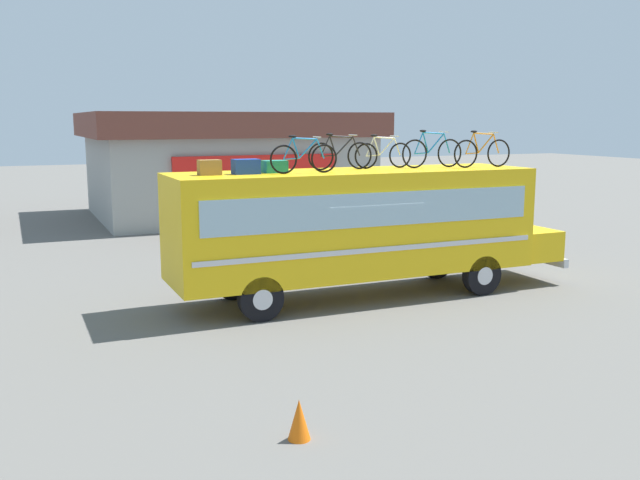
# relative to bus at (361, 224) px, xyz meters

# --- Properties ---
(ground_plane) EXTENTS (120.00, 120.00, 0.00)m
(ground_plane) POSITION_rel_bus_xyz_m (-0.20, 0.00, -1.88)
(ground_plane) COLOR #605E59
(bus) EXTENTS (10.57, 2.48, 3.22)m
(bus) POSITION_rel_bus_xyz_m (0.00, 0.00, 0.00)
(bus) COLOR yellow
(bus) RESTS_ON ground
(luggage_bag_1) EXTENTS (0.50, 0.33, 0.34)m
(luggage_bag_1) POSITION_rel_bus_xyz_m (-3.87, -0.00, 1.51)
(luggage_bag_1) COLOR olive
(luggage_bag_1) RESTS_ON bus
(luggage_bag_2) EXTENTS (0.60, 0.40, 0.34)m
(luggage_bag_2) POSITION_rel_bus_xyz_m (-3.02, -0.05, 1.51)
(luggage_bag_2) COLOR #193899
(luggage_bag_2) RESTS_ON bus
(luggage_bag_3) EXTENTS (0.54, 0.46, 0.29)m
(luggage_bag_3) POSITION_rel_bus_xyz_m (-2.27, 0.10, 1.48)
(luggage_bag_3) COLOR #1E7F66
(luggage_bag_3) RESTS_ON bus
(rooftop_bicycle_1) EXTENTS (1.69, 0.44, 0.89)m
(rooftop_bicycle_1) POSITION_rel_bus_xyz_m (-1.72, -0.39, 1.71)
(rooftop_bicycle_1) COLOR black
(rooftop_bicycle_1) RESTS_ON bus
(rooftop_bicycle_2) EXTENTS (1.75, 0.44, 0.91)m
(rooftop_bicycle_2) POSITION_rel_bus_xyz_m (-0.42, 0.37, 1.72)
(rooftop_bicycle_2) COLOR black
(rooftop_bicycle_2) RESTS_ON bus
(rooftop_bicycle_3) EXTENTS (1.65, 0.44, 0.87)m
(rooftop_bicycle_3) POSITION_rel_bus_xyz_m (0.81, 0.40, 1.70)
(rooftop_bicycle_3) COLOR black
(rooftop_bicycle_3) RESTS_ON bus
(rooftop_bicycle_4) EXTENTS (1.81, 0.44, 0.98)m
(rooftop_bicycle_4) POSITION_rel_bus_xyz_m (2.09, 0.09, 1.74)
(rooftop_bicycle_4) COLOR black
(rooftop_bicycle_4) RESTS_ON bus
(rooftop_bicycle_5) EXTENTS (1.78, 0.44, 0.96)m
(rooftop_bicycle_5) POSITION_rel_bus_xyz_m (3.36, -0.32, 1.74)
(rooftop_bicycle_5) COLOR black
(rooftop_bicycle_5) RESTS_ON bus
(roadside_building) EXTENTS (12.65, 9.74, 4.78)m
(roadside_building) POSITION_rel_bus_xyz_m (1.39, 16.80, 0.57)
(roadside_building) COLOR #9E9E99
(roadside_building) RESTS_ON ground
(traffic_cone) EXTENTS (0.33, 0.33, 0.59)m
(traffic_cone) POSITION_rel_bus_xyz_m (-4.51, -6.92, -1.59)
(traffic_cone) COLOR orange
(traffic_cone) RESTS_ON ground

